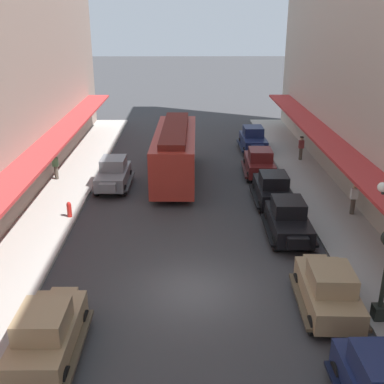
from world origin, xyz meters
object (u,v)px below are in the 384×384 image
at_px(parked_car_0, 328,289).
at_px(fire_hydrant, 69,209).
at_px(parked_car_7, 260,162).
at_px(pedestrian_0, 301,148).
at_px(parked_car_2, 113,173).
at_px(parked_car_5, 47,331).
at_px(parked_car_3, 273,188).
at_px(parked_car_4, 288,219).
at_px(parked_car_6, 253,139).
at_px(pedestrian_1, 354,199).
at_px(streetcar, 175,151).
at_px(pedestrian_2, 56,166).

height_order(parked_car_0, fire_hydrant, parked_car_0).
xyz_separation_m(parked_car_7, pedestrian_0, (3.40, 3.03, 0.07)).
xyz_separation_m(parked_car_0, parked_car_2, (-9.48, 12.90, 0.00)).
bearing_deg(parked_car_5, parked_car_7, 62.32).
bearing_deg(parked_car_3, parked_car_0, -88.66).
relative_size(parked_car_4, parked_car_6, 1.00).
relative_size(parked_car_3, pedestrian_0, 2.56).
bearing_deg(parked_car_4, parked_car_5, -137.86).
height_order(fire_hydrant, pedestrian_1, pedestrian_1).
distance_m(streetcar, pedestrian_0, 9.68).
distance_m(fire_hydrant, pedestrian_2, 6.31).
height_order(parked_car_2, parked_car_3, same).
bearing_deg(parked_car_0, streetcar, 111.78).
xyz_separation_m(parked_car_3, parked_car_7, (-0.01, 4.85, 0.00)).
xyz_separation_m(fire_hydrant, pedestrian_2, (-2.17, 5.91, 0.45)).
relative_size(parked_car_3, parked_car_4, 1.00).
bearing_deg(parked_car_2, parked_car_7, 13.24).
distance_m(parked_car_0, parked_car_5, 9.63).
distance_m(parked_car_4, pedestrian_2, 15.39).
distance_m(parked_car_4, parked_car_7, 9.08).
bearing_deg(pedestrian_0, parked_car_0, -99.86).
bearing_deg(parked_car_4, pedestrian_2, 148.14).
distance_m(parked_car_7, pedestrian_2, 13.07).
distance_m(parked_car_2, fire_hydrant, 4.99).
xyz_separation_m(parked_car_2, parked_car_5, (0.12, -15.19, 0.00)).
bearing_deg(parked_car_5, parked_car_4, 42.14).
bearing_deg(parked_car_7, fire_hydrant, -147.70).
relative_size(parked_car_4, pedestrian_1, 2.61).
bearing_deg(parked_car_0, parked_car_6, 89.69).
distance_m(parked_car_5, pedestrian_1, 16.86).
height_order(parked_car_5, parked_car_7, same).
bearing_deg(parked_car_2, parked_car_6, 40.11).
bearing_deg(parked_car_5, streetcar, 77.75).
height_order(parked_car_0, pedestrian_0, parked_car_0).
distance_m(parked_car_7, pedestrian_1, 7.75).
height_order(parked_car_2, streetcar, streetcar).
relative_size(parked_car_4, streetcar, 0.44).
xyz_separation_m(parked_car_2, pedestrian_1, (13.16, -4.50, 0.05)).
xyz_separation_m(parked_car_6, pedestrian_0, (3.03, -2.88, 0.07)).
bearing_deg(parked_car_5, parked_car_2, 90.44).
bearing_deg(parked_car_3, parked_car_2, 163.81).
xyz_separation_m(parked_car_4, streetcar, (-5.53, 8.38, 0.96)).
height_order(fire_hydrant, pedestrian_0, pedestrian_0).
relative_size(parked_car_3, parked_car_6, 1.00).
xyz_separation_m(parked_car_5, pedestrian_0, (12.50, 20.39, 0.07)).
relative_size(parked_car_0, parked_car_6, 1.01).
relative_size(parked_car_3, pedestrian_2, 2.56).
height_order(parked_car_7, fire_hydrant, parked_car_7).
height_order(parked_car_6, pedestrian_2, parked_car_6).
relative_size(parked_car_2, parked_car_6, 1.00).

